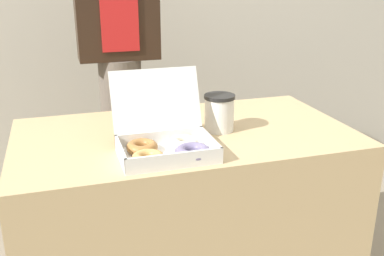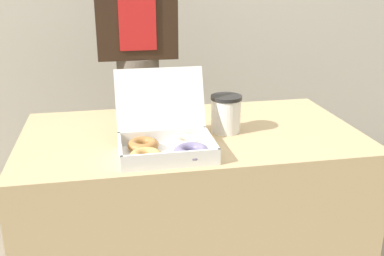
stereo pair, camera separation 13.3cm
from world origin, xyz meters
name	(u,v)px [view 2 (the right image)]	position (x,y,z in m)	size (l,w,h in m)	color
table	(191,223)	(0.00, 0.00, 0.36)	(1.15, 0.63, 0.72)	tan
donut_box	(167,142)	(-0.11, -0.18, 0.76)	(0.28, 0.28, 0.23)	white
coffee_cup	(226,114)	(0.12, -0.02, 0.79)	(0.11, 0.11, 0.13)	white
person_customer	(137,39)	(-0.13, 0.59, 0.96)	(0.35, 0.22, 1.67)	#665B51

